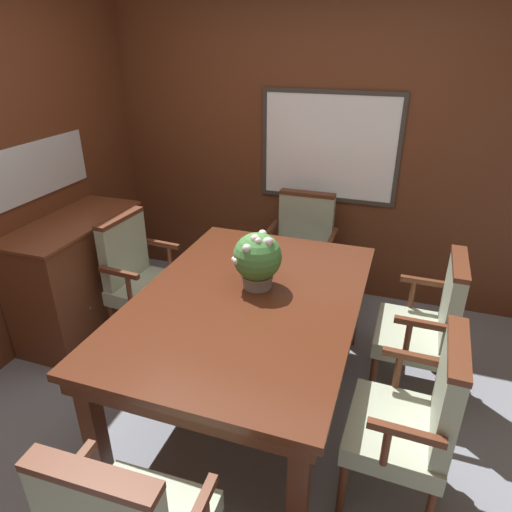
{
  "coord_description": "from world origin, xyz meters",
  "views": [
    {
      "loc": [
        0.87,
        -1.91,
        2.15
      ],
      "look_at": [
        0.08,
        0.39,
        0.97
      ],
      "focal_mm": 32.0,
      "sensor_mm": 36.0,
      "label": 1
    }
  ],
  "objects": [
    {
      "name": "chair_left_far",
      "position": [
        -0.93,
        0.65,
        0.54
      ],
      "size": [
        0.49,
        0.58,
        0.98
      ],
      "rotation": [
        0.0,
        0.0,
        1.5
      ],
      "color": "#562B19",
      "rests_on": "ground_plane"
    },
    {
      "name": "chair_right_far",
      "position": [
        1.12,
        0.68,
        0.54
      ],
      "size": [
        0.47,
        0.56,
        0.98
      ],
      "rotation": [
        0.0,
        0.0,
        -1.58
      ],
      "color": "#562B19",
      "rests_on": "ground_plane"
    },
    {
      "name": "dining_table",
      "position": [
        0.08,
        0.24,
        0.68
      ],
      "size": [
        1.27,
        1.86,
        0.77
      ],
      "color": "#4C2314",
      "rests_on": "ground_plane"
    },
    {
      "name": "wall_back",
      "position": [
        0.0,
        1.87,
        1.23
      ],
      "size": [
        7.2,
        0.08,
        2.45
      ],
      "color": "#5B2D19",
      "rests_on": "ground_plane"
    },
    {
      "name": "ground_plane",
      "position": [
        0.0,
        0.0,
        0.0
      ],
      "size": [
        14.0,
        14.0,
        0.0
      ],
      "primitive_type": "plane",
      "color": "gray"
    },
    {
      "name": "chair_right_near",
      "position": [
        1.07,
        -0.16,
        0.54
      ],
      "size": [
        0.48,
        0.57,
        0.98
      ],
      "rotation": [
        0.0,
        0.0,
        -1.61
      ],
      "color": "#562B19",
      "rests_on": "ground_plane"
    },
    {
      "name": "sideboard_cabinet",
      "position": [
        -1.44,
        0.6,
        0.46
      ],
      "size": [
        0.52,
        1.11,
        0.92
      ],
      "color": "brown",
      "rests_on": "ground_plane"
    },
    {
      "name": "chair_head_far",
      "position": [
        0.1,
        1.53,
        0.54
      ],
      "size": [
        0.56,
        0.46,
        0.98
      ],
      "rotation": [
        0.0,
        0.0,
        -0.0
      ],
      "color": "#562B19",
      "rests_on": "ground_plane"
    },
    {
      "name": "potted_plant",
      "position": [
        0.09,
        0.38,
        0.95
      ],
      "size": [
        0.29,
        0.29,
        0.36
      ],
      "color": "gray",
      "rests_on": "dining_table"
    }
  ]
}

